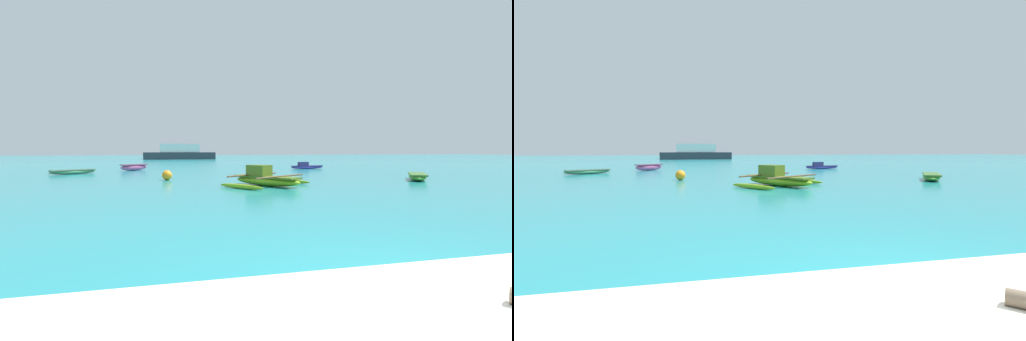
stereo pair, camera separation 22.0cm
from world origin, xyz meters
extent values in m
plane|color=teal|center=(0.00, 0.00, 0.00)|extent=(240.00, 240.00, 0.00)
ellipsoid|color=#7EAD1D|center=(1.37, 11.80, 0.22)|extent=(2.71, 3.36, 0.43)
cube|color=#526C1D|center=(1.37, 11.80, 0.39)|extent=(2.52, 3.11, 0.08)
cube|color=#526C1D|center=(1.11, 12.16, 0.67)|extent=(1.14, 1.21, 0.48)
cylinder|color=brown|center=(1.83, 11.15, 0.45)|extent=(2.75, 1.97, 0.07)
cylinder|color=brown|center=(0.91, 12.45, 0.45)|extent=(2.75, 1.97, 0.07)
ellipsoid|color=#7EAD1D|center=(2.72, 12.76, 0.10)|extent=(1.55, 2.07, 0.20)
ellipsoid|color=#7EAD1D|center=(0.01, 10.84, 0.10)|extent=(1.55, 2.07, 0.20)
ellipsoid|color=#BB538B|center=(-5.61, 25.37, 0.25)|extent=(2.16, 1.83, 0.49)
cube|color=#733A59|center=(-5.61, 25.37, 0.45)|extent=(2.01, 1.71, 0.08)
ellipsoid|color=#519767|center=(-9.10, 22.10, 0.15)|extent=(2.85, 2.16, 0.29)
cube|color=#396045|center=(-9.10, 22.10, 0.25)|extent=(2.64, 2.02, 0.08)
ellipsoid|color=#4C3AA2|center=(8.44, 24.40, 0.14)|extent=(3.08, 0.89, 0.28)
cube|color=navy|center=(8.44, 24.40, 0.24)|extent=(2.84, 0.84, 0.08)
cube|color=navy|center=(8.06, 24.35, 0.44)|extent=(0.90, 0.53, 0.31)
ellipsoid|color=#57A835|center=(9.93, 12.77, 0.17)|extent=(2.39, 2.88, 0.34)
cube|color=#3C692A|center=(9.93, 12.77, 0.30)|extent=(2.23, 2.67, 0.08)
sphere|color=orange|center=(-2.96, 15.77, 0.26)|extent=(0.52, 0.52, 0.52)
cube|color=#2D333D|center=(-1.36, 59.80, 0.62)|extent=(12.37, 2.72, 1.24)
cube|color=white|center=(-1.36, 59.80, 1.98)|extent=(6.80, 2.31, 1.48)
camera|label=1|loc=(-2.67, -2.73, 1.56)|focal=24.00mm
camera|label=2|loc=(-2.46, -2.78, 1.56)|focal=24.00mm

